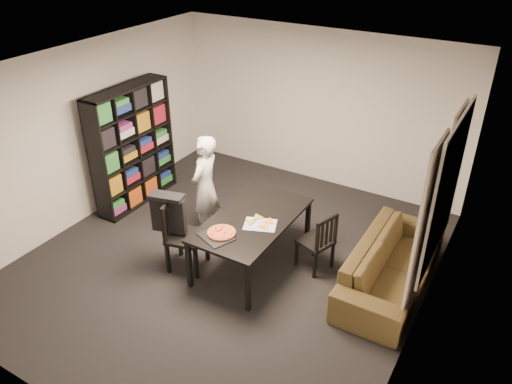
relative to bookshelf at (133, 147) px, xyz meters
The scene contains 16 objects.
room 2.26m from the bookshelf, 15.56° to the right, with size 5.01×5.51×2.61m.
window_pane 4.67m from the bookshelf, ahead, with size 0.02×1.40×1.60m, color black.
window_frame 4.67m from the bookshelf, ahead, with size 0.03×1.52×1.72m, color white.
curtain_left 4.59m from the bookshelf, ahead, with size 0.03×0.70×2.25m, color beige.
curtain_right 4.59m from the bookshelf, ahead, with size 0.03×0.70×2.25m, color beige.
bookshelf is the anchor object (origin of this frame).
dining_table 2.53m from the bookshelf, 11.57° to the right, with size 0.95×1.71×0.71m.
chair_left 2.00m from the bookshelf, 31.30° to the right, with size 0.56×0.56×0.99m.
chair_right 3.33m from the bookshelf, ahead, with size 0.50×0.50×0.84m.
draped_jacket 1.88m from the bookshelf, 34.23° to the right, with size 0.47×0.29×0.55m.
person 1.54m from the bookshelf, ahead, with size 0.56×0.37×1.53m, color silver.
baking_tray 2.56m from the bookshelf, 25.20° to the right, with size 0.40×0.32×0.01m, color black.
pepperoni_pizza 2.55m from the bookshelf, 23.34° to the right, with size 0.35×0.35×0.03m.
kitchen_towel 2.71m from the bookshelf, 12.57° to the right, with size 0.40×0.30×0.01m, color white.
pizza_slices 2.67m from the bookshelf, 11.67° to the right, with size 0.37×0.31×0.01m, color gold, non-canonical shape.
sofa 4.24m from the bookshelf, ahead, with size 2.13×0.83×0.62m, color #43351B.
Camera 1 is at (3.09, -4.52, 4.17)m, focal length 35.00 mm.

